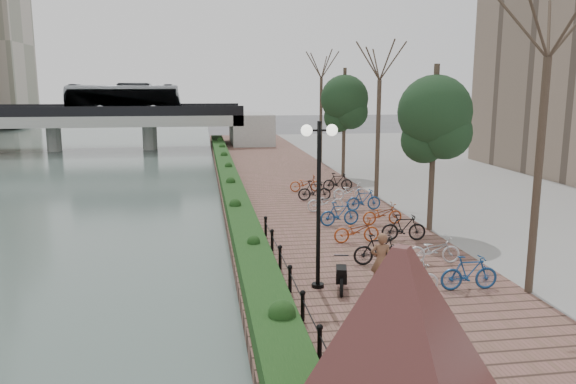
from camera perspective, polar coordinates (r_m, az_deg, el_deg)
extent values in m
plane|color=#59595B|center=(13.25, -3.96, -16.98)|extent=(220.00, 220.00, 0.00)
cube|color=brown|center=(30.20, 0.81, -0.60)|extent=(8.00, 75.00, 0.50)
cube|color=gray|center=(36.40, 26.50, 0.21)|extent=(24.00, 75.00, 0.50)
cube|color=#163714|center=(32.19, -5.91, 1.05)|extent=(1.10, 56.00, 0.60)
cylinder|color=black|center=(12.16, 3.23, -15.14)|extent=(0.10, 0.10, 0.70)
cylinder|color=black|center=(13.96, 1.50, -11.62)|extent=(0.10, 0.10, 0.70)
cylinder|color=black|center=(15.80, 0.20, -8.91)|extent=(0.10, 0.10, 0.70)
cylinder|color=black|center=(17.67, -0.81, -6.76)|extent=(0.10, 0.10, 0.70)
cylinder|color=black|center=(19.58, -1.62, -5.03)|extent=(0.10, 0.10, 0.70)
cylinder|color=black|center=(21.50, -2.28, -3.60)|extent=(0.10, 0.10, 0.70)
pyramid|color=#4C2120|center=(9.53, 11.11, -13.98)|extent=(4.78, 4.78, 2.95)
cylinder|color=black|center=(15.65, 3.12, -1.45)|extent=(0.12, 0.12, 4.72)
cylinder|color=black|center=(15.34, 3.20, 6.28)|extent=(0.70, 0.06, 0.06)
sphere|color=white|center=(15.28, 1.91, 6.27)|extent=(0.32, 0.32, 0.32)
sphere|color=white|center=(15.42, 4.48, 6.29)|extent=(0.32, 0.32, 0.32)
imported|color=brown|center=(16.11, 9.44, -6.92)|extent=(0.67, 0.52, 1.63)
imported|color=silver|center=(15.99, 12.08, -8.52)|extent=(0.60, 1.71, 0.90)
imported|color=black|center=(18.31, 9.21, -5.79)|extent=(0.47, 1.66, 1.00)
imported|color=#9F3F17|center=(20.72, 7.01, -3.93)|extent=(0.60, 1.71, 0.90)
imported|color=navy|center=(23.15, 5.28, -2.22)|extent=(0.47, 1.66, 1.00)
imported|color=silver|center=(25.63, 3.88, -1.05)|extent=(0.60, 1.71, 0.90)
imported|color=black|center=(28.12, 2.73, 0.11)|extent=(0.47, 1.66, 1.00)
imported|color=#9F3F17|center=(30.64, 1.77, 0.90)|extent=(0.60, 1.72, 0.90)
imported|color=navy|center=(16.68, 17.94, -7.82)|extent=(0.47, 1.66, 1.00)
imported|color=silver|center=(18.94, 14.42, -5.59)|extent=(0.60, 1.71, 0.90)
imported|color=black|center=(21.26, 11.70, -3.56)|extent=(0.47, 1.66, 1.00)
imported|color=#9F3F17|center=(23.65, 9.52, -2.17)|extent=(0.60, 1.71, 0.90)
imported|color=navy|center=(26.07, 7.75, -0.82)|extent=(0.47, 1.66, 1.00)
imported|color=silver|center=(28.53, 6.28, 0.11)|extent=(0.60, 1.72, 0.90)
imported|color=black|center=(31.00, 5.04, 1.07)|extent=(0.47, 1.66, 1.00)
cube|color=#A2A39E|center=(58.51, -22.81, 6.75)|extent=(36.00, 8.00, 1.00)
cube|color=black|center=(54.70, -23.85, 7.46)|extent=(36.00, 0.15, 0.90)
cube|color=black|center=(62.26, -22.01, 7.87)|extent=(36.00, 0.15, 0.90)
cylinder|color=#A2A39E|center=(58.63, -22.68, 5.05)|extent=(1.40, 1.40, 2.50)
cylinder|color=#A2A39E|center=(57.14, -13.86, 5.43)|extent=(1.40, 1.40, 2.50)
imported|color=silver|center=(57.20, -16.35, 9.09)|extent=(2.52, 10.77, 3.00)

